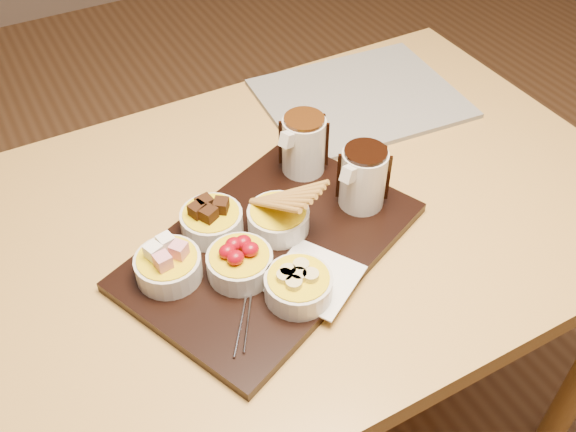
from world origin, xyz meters
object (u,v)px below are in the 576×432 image
bowl_strawberries (240,264)px  newspaper (360,98)px  pitcher_dark_chocolate (363,179)px  pitcher_milk_chocolate (304,145)px  dining_table (294,247)px  serving_board (272,245)px

bowl_strawberries → newspaper: (0.43, 0.32, -0.03)m
bowl_strawberries → pitcher_dark_chocolate: pitcher_dark_chocolate is taller
pitcher_milk_chocolate → newspaper: pitcher_milk_chocolate is taller
dining_table → newspaper: size_ratio=3.06×
bowl_strawberries → pitcher_milk_chocolate: bearing=39.3°
serving_board → bowl_strawberries: size_ratio=4.60×
dining_table → pitcher_milk_chocolate: pitcher_milk_chocolate is taller
pitcher_dark_chocolate → serving_board: bearing=160.0°
serving_board → pitcher_dark_chocolate: pitcher_dark_chocolate is taller
pitcher_milk_chocolate → newspaper: bearing=11.5°
serving_board → pitcher_milk_chocolate: bearing=21.8°
serving_board → pitcher_milk_chocolate: size_ratio=4.41×
newspaper → bowl_strawberries: bearing=-138.4°
pitcher_dark_chocolate → pitcher_milk_chocolate: (-0.04, 0.12, 0.00)m
pitcher_dark_chocolate → dining_table: bearing=125.1°
dining_table → bowl_strawberries: (-0.15, -0.10, 0.14)m
dining_table → pitcher_dark_chocolate: (0.09, -0.06, 0.17)m
pitcher_dark_chocolate → pitcher_milk_chocolate: same height
serving_board → pitcher_dark_chocolate: bearing=-20.0°
dining_table → bowl_strawberries: size_ratio=12.00×
serving_board → bowl_strawberries: bearing=-176.4°
newspaper → pitcher_dark_chocolate: bearing=-118.7°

